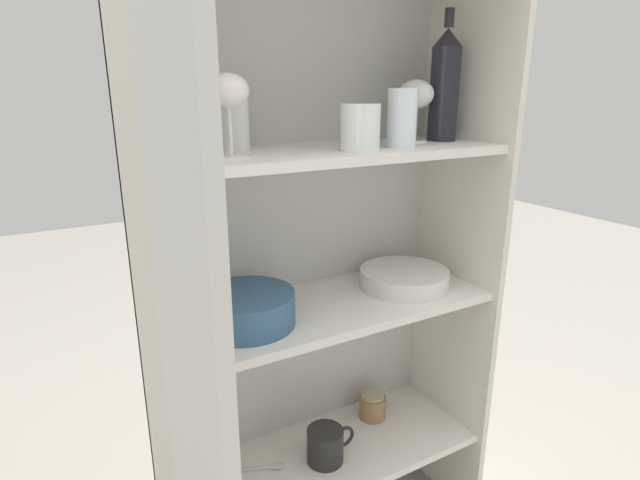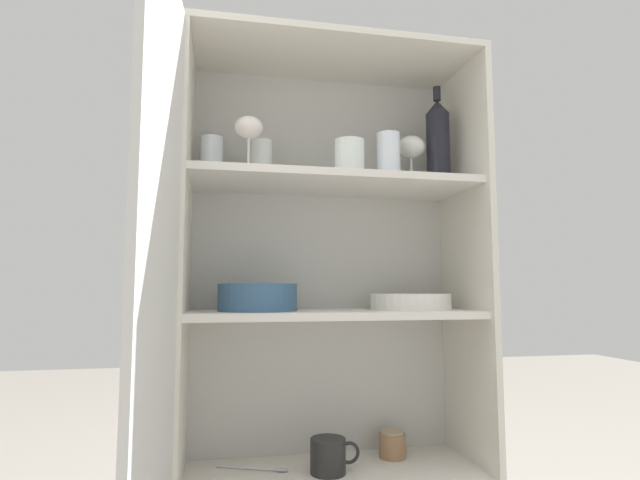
{
  "view_description": "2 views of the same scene",
  "coord_description": "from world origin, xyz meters",
  "views": [
    {
      "loc": [
        -0.55,
        -0.78,
        1.17
      ],
      "look_at": [
        -0.03,
        0.12,
        0.86
      ],
      "focal_mm": 28.0,
      "sensor_mm": 36.0,
      "label": 1
    },
    {
      "loc": [
        -0.3,
        -1.19,
        0.75
      ],
      "look_at": [
        -0.04,
        0.13,
        0.88
      ],
      "focal_mm": 28.0,
      "sensor_mm": 36.0,
      "label": 2
    }
  ],
  "objects": [
    {
      "name": "cupboard_back_panel",
      "position": [
        0.0,
        0.3,
        0.7
      ],
      "size": [
        0.81,
        0.02,
        1.4
      ],
      "primitive_type": "cube",
      "color": "silver",
      "rests_on": "ground_plane"
    },
    {
      "name": "serving_spoon",
      "position": [
        -0.2,
        0.18,
        0.28
      ],
      "size": [
        0.19,
        0.09,
        0.01
      ],
      "color": "silver",
      "rests_on": "shelf_board_lower"
    },
    {
      "name": "cupboard_door",
      "position": [
        -0.42,
        -0.22,
        0.7
      ],
      "size": [
        0.04,
        0.4,
        1.4
      ],
      "color": "silver",
      "rests_on": "ground_plane"
    },
    {
      "name": "tumbler_glass_2",
      "position": [
        0.03,
        0.07,
        1.1
      ],
      "size": [
        0.08,
        0.08,
        0.09
      ],
      "color": "white",
      "rests_on": "shelf_board_upper"
    },
    {
      "name": "tumbler_glass_3",
      "position": [
        -0.2,
        0.18,
        1.11
      ],
      "size": [
        0.07,
        0.07,
        0.11
      ],
      "color": "white",
      "rests_on": "shelf_board_upper"
    },
    {
      "name": "cupboard_side_left",
      "position": [
        -0.4,
        0.14,
        0.7
      ],
      "size": [
        0.02,
        0.33,
        1.4
      ],
      "primitive_type": "cube",
      "color": "silver",
      "rests_on": "ground_plane"
    },
    {
      "name": "tumbler_glass_1",
      "position": [
        -0.33,
        0.18,
        1.11
      ],
      "size": [
        0.06,
        0.06,
        0.11
      ],
      "color": "white",
      "rests_on": "shelf_board_upper"
    },
    {
      "name": "coffee_mug_primary",
      "position": [
        -0.02,
        0.12,
        0.32
      ],
      "size": [
        0.13,
        0.09,
        0.09
      ],
      "color": "black",
      "rests_on": "shelf_board_lower"
    },
    {
      "name": "wine_bottle",
      "position": [
        0.32,
        0.15,
        1.18
      ],
      "size": [
        0.07,
        0.07,
        0.3
      ],
      "color": "black",
      "rests_on": "shelf_board_upper"
    },
    {
      "name": "wine_glass_0",
      "position": [
        -0.24,
        0.09,
        1.16
      ],
      "size": [
        0.08,
        0.08,
        0.15
      ],
      "color": "silver",
      "rests_on": "shelf_board_upper"
    },
    {
      "name": "shelf_board_middle",
      "position": [
        0.0,
        0.14,
        0.68
      ],
      "size": [
        0.77,
        0.29,
        0.02
      ],
      "primitive_type": "cube",
      "color": "silver"
    },
    {
      "name": "plate_stack_white",
      "position": [
        0.22,
        0.14,
        0.71
      ],
      "size": [
        0.22,
        0.22,
        0.04
      ],
      "color": "silver",
      "rests_on": "shelf_board_middle"
    },
    {
      "name": "cupboard_side_right",
      "position": [
        0.4,
        0.14,
        0.7
      ],
      "size": [
        0.02,
        0.33,
        1.4
      ],
      "primitive_type": "cube",
      "color": "silver",
      "rests_on": "ground_plane"
    },
    {
      "name": "mixing_bowl_large",
      "position": [
        -0.21,
        0.14,
        0.73
      ],
      "size": [
        0.21,
        0.21,
        0.07
      ],
      "color": "#33567A",
      "rests_on": "shelf_board_middle"
    },
    {
      "name": "wine_glass_1",
      "position": [
        0.24,
        0.15,
        1.16
      ],
      "size": [
        0.08,
        0.08,
        0.14
      ],
      "color": "white",
      "rests_on": "shelf_board_upper"
    },
    {
      "name": "shelf_board_lower",
      "position": [
        0.0,
        0.14,
        0.26
      ],
      "size": [
        0.77,
        0.29,
        0.02
      ],
      "primitive_type": "cube",
      "color": "silver"
    },
    {
      "name": "tumbler_glass_0",
      "position": [
        0.14,
        0.08,
        1.12
      ],
      "size": [
        0.06,
        0.06,
        0.12
      ],
      "color": "white",
      "rests_on": "shelf_board_upper"
    },
    {
      "name": "storage_jar",
      "position": [
        0.19,
        0.21,
        0.31
      ],
      "size": [
        0.08,
        0.08,
        0.07
      ],
      "color": "#99704C",
      "rests_on": "shelf_board_lower"
    },
    {
      "name": "shelf_board_upper",
      "position": [
        0.0,
        0.14,
        1.04
      ],
      "size": [
        0.77,
        0.29,
        0.02
      ],
      "primitive_type": "cube",
      "color": "silver"
    }
  ]
}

